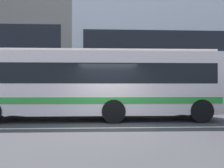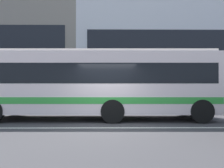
# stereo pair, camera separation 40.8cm
# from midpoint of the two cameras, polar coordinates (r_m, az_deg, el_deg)

# --- Properties ---
(ground_plane) EXTENTS (160.00, 160.00, 0.00)m
(ground_plane) POSITION_cam_midpoint_polar(r_m,az_deg,el_deg) (8.60, 0.06, -11.03)
(ground_plane) COLOR #3B393D
(lane_centre_line) EXTENTS (60.00, 0.16, 0.01)m
(lane_centre_line) POSITION_cam_midpoint_polar(r_m,az_deg,el_deg) (8.60, 0.06, -11.00)
(lane_centre_line) COLOR silver
(lane_centre_line) RESTS_ON ground_plane
(hedge_row_far) EXTENTS (12.78, 1.10, 0.70)m
(hedge_row_far) POSITION_cam_midpoint_polar(r_m,az_deg,el_deg) (14.72, -14.15, -5.25)
(hedge_row_far) COLOR #2B5720
(hedge_row_far) RESTS_ON ground_plane
(apartment_block_right) EXTENTS (23.69, 8.41, 9.29)m
(apartment_block_right) POSITION_cam_midpoint_polar(r_m,az_deg,el_deg) (25.06, 21.14, 6.57)
(apartment_block_right) COLOR silver
(apartment_block_right) RESTS_ON ground_plane
(transit_bus) EXTENTS (10.89, 2.72, 3.18)m
(transit_bus) POSITION_cam_midpoint_polar(r_m,az_deg,el_deg) (10.71, -2.33, 0.47)
(transit_bus) COLOR silver
(transit_bus) RESTS_ON ground_plane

